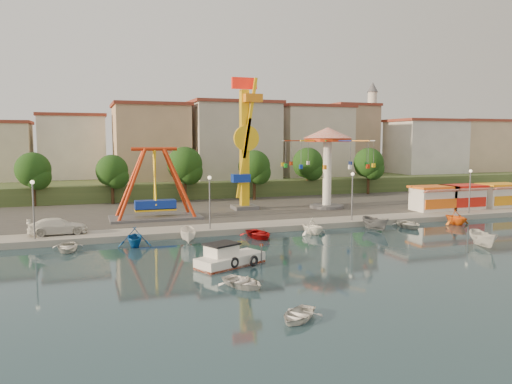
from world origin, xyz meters
name	(u,v)px	position (x,y,z in m)	size (l,w,h in m)	color
ground	(346,257)	(0.00, 0.00, 0.00)	(200.00, 200.00, 0.00)	#152E3B
quay_deck	(190,186)	(0.00, 62.00, 0.30)	(200.00, 100.00, 0.60)	#9E998E
asphalt_pad	(237,204)	(0.00, 30.00, 0.60)	(90.00, 28.00, 0.01)	#4C4944
hill_terrace	(185,178)	(0.00, 67.00, 1.50)	(200.00, 60.00, 3.00)	#384C26
pirate_ship_ride	(155,185)	(-12.24, 21.16, 4.39)	(10.00, 5.00, 8.00)	#59595E
kamikaze_tower	(246,146)	(-0.36, 25.00, 8.60)	(3.51, 3.10, 16.50)	#59595E
wave_swinger	(328,149)	(10.02, 22.92, 8.20)	(11.60, 11.60, 10.40)	#59595E
booth_left	(433,198)	(21.48, 16.49, 2.16)	(5.40, 3.78, 3.08)	white
booth_mid	(463,197)	(26.09, 16.49, 2.16)	(5.40, 3.78, 3.08)	white
booth_right	(499,195)	(32.10, 16.49, 2.16)	(5.40, 3.78, 3.08)	white
lamp_post_0	(34,211)	(-24.00, 13.00, 3.10)	(0.14, 0.14, 5.00)	#59595E
lamp_post_1	(210,204)	(-8.00, 13.00, 3.10)	(0.14, 0.14, 5.00)	#59595E
lamp_post_2	(352,198)	(8.00, 13.00, 3.10)	(0.14, 0.14, 5.00)	#59595E
lamp_post_3	(470,193)	(24.00, 13.00, 3.10)	(0.14, 0.14, 5.00)	#59595E
tree_0	(33,170)	(-26.00, 36.98, 5.47)	(4.60, 4.60, 7.19)	#382314
tree_1	(112,171)	(-16.00, 36.24, 5.20)	(4.35, 4.35, 6.80)	#382314
tree_2	(185,164)	(-6.00, 35.81, 5.92)	(5.02, 5.02, 7.85)	#382314
tree_3	(254,166)	(4.00, 34.36, 5.55)	(4.68, 4.68, 7.32)	#382314
tree_4	(308,163)	(14.00, 37.35, 5.75)	(4.86, 4.86, 7.60)	#382314
tree_5	(369,163)	(24.00, 35.54, 5.71)	(4.83, 4.83, 7.54)	#382314
building_1	(72,153)	(-21.33, 51.38, 7.32)	(12.33, 9.01, 8.63)	silver
building_2	(154,144)	(-8.19, 51.96, 8.62)	(11.95, 9.28, 11.23)	tan
building_3	(236,150)	(5.60, 48.80, 7.60)	(12.59, 10.50, 9.20)	beige
building_4	(299,149)	(19.07, 52.20, 7.62)	(10.75, 9.23, 9.24)	beige
building_5	(365,144)	(32.37, 50.33, 8.61)	(12.77, 10.96, 11.21)	tan
building_6	(421,141)	(44.15, 48.77, 9.18)	(8.23, 8.98, 12.36)	silver
building_7	(452,149)	(56.03, 53.70, 7.38)	(11.59, 10.93, 8.76)	beige
minaret	(372,124)	(36.00, 54.00, 12.55)	(2.80, 2.80, 18.00)	silver
cabin_motorboat	(229,259)	(-9.67, 0.51, 0.51)	(5.77, 4.18, 1.90)	white
rowboat_a	(243,282)	(-10.29, -5.03, 0.34)	(2.36, 3.31, 0.68)	silver
rowboat_b	(298,315)	(-9.38, -11.59, 0.30)	(2.06, 2.89, 0.60)	silver
skiff	(483,239)	(13.24, -0.62, 0.75)	(1.46, 3.88, 1.50)	silver
van	(58,226)	(-22.16, 14.79, 1.36)	(2.14, 5.26, 1.53)	white
moored_boat_0	(67,247)	(-21.22, 9.80, 0.37)	(2.54, 3.55, 0.74)	silver
moored_boat_1	(135,237)	(-15.64, 9.80, 0.87)	(2.86, 3.31, 1.74)	#1254A3
moored_boat_2	(188,235)	(-10.84, 9.80, 0.72)	(1.40, 3.73, 1.44)	white
moored_boat_3	(259,234)	(-3.98, 9.80, 0.41)	(2.85, 3.99, 0.83)	#AA0D0F
moored_boat_4	(313,226)	(1.72, 9.80, 0.84)	(2.76, 3.20, 1.68)	white
moored_boat_5	(376,223)	(8.98, 9.80, 0.72)	(1.40, 3.72, 1.44)	#545559
moored_boat_6	(409,224)	(13.14, 9.80, 0.40)	(2.79, 3.90, 0.81)	silver
moored_boat_7	(456,217)	(19.32, 9.80, 0.88)	(2.87, 3.33, 1.75)	orange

